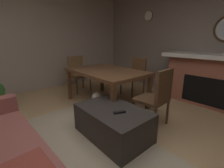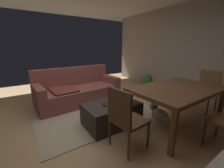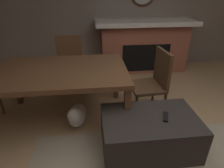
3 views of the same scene
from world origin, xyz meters
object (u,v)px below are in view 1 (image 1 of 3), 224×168
at_px(dining_chair_east, 78,72).
at_px(small_dog, 103,100).
at_px(fireplace, 214,80).
at_px(wall_clock, 149,16).
at_px(dining_table, 106,73).
at_px(dining_chair_south, 135,74).
at_px(tv_remote, 119,112).
at_px(dining_chair_west, 157,95).
at_px(ottoman_coffee_table, 113,123).

distance_m(dining_chair_east, small_dog, 1.45).
bearing_deg(small_dog, fireplace, -125.58).
bearing_deg(wall_clock, dining_table, 103.19).
bearing_deg(small_dog, wall_clock, -73.89).
bearing_deg(dining_chair_south, fireplace, -154.13).
distance_m(tv_remote, dining_chair_east, 2.46).
xyz_separation_m(tv_remote, dining_chair_west, (-0.08, -0.70, 0.09)).
relative_size(fireplace, dining_table, 1.23).
xyz_separation_m(tv_remote, dining_chair_east, (2.36, -0.70, 0.09)).
bearing_deg(small_dog, dining_table, -52.32).
distance_m(fireplace, dining_table, 2.24).
distance_m(dining_chair_west, wall_clock, 2.96).
bearing_deg(dining_chair_east, tv_remote, 163.55).
distance_m(fireplace, wall_clock, 2.47).
relative_size(small_dog, wall_clock, 1.67).
relative_size(tv_remote, dining_chair_west, 0.17).
height_order(dining_chair_east, wall_clock, wall_clock).
xyz_separation_m(fireplace, ottoman_coffee_table, (0.52, 2.33, -0.33)).
height_order(ottoman_coffee_table, wall_clock, wall_clock).
bearing_deg(ottoman_coffee_table, small_dog, -29.18).
bearing_deg(fireplace, tv_remote, 81.04).
bearing_deg(ottoman_coffee_table, dining_table, -34.39).
relative_size(dining_table, small_dog, 3.45).
distance_m(dining_chair_west, dining_chair_east, 2.44).
relative_size(dining_chair_east, small_dog, 1.94).
xyz_separation_m(fireplace, dining_table, (1.51, 1.65, 0.13)).
relative_size(dining_chair_west, small_dog, 1.94).
height_order(ottoman_coffee_table, small_dog, ottoman_coffee_table).
xyz_separation_m(ottoman_coffee_table, dining_chair_south, (0.98, -1.60, 0.31)).
bearing_deg(dining_table, tv_remote, 148.56).
bearing_deg(small_dog, dining_chair_west, -167.91).
bearing_deg(ottoman_coffee_table, tv_remote, 171.84).
bearing_deg(small_dog, dining_chair_east, -8.96).
relative_size(tv_remote, dining_table, 0.10).
xyz_separation_m(dining_chair_south, dining_chair_east, (1.23, 0.92, 0.00)).
height_order(dining_table, small_dog, dining_table).
bearing_deg(tv_remote, dining_table, -8.99).
relative_size(dining_chair_south, wall_clock, 3.24).
relative_size(dining_chair_south, small_dog, 1.94).
xyz_separation_m(dining_chair_west, dining_chair_south, (1.21, -0.92, 0.00)).
height_order(ottoman_coffee_table, tv_remote, tv_remote).
bearing_deg(dining_table, dining_chair_west, -179.66).
height_order(dining_chair_south, dining_chair_east, same).
distance_m(dining_table, dining_chair_west, 1.23).
xyz_separation_m(dining_chair_west, wall_clock, (1.68, -1.93, 1.49)).
bearing_deg(dining_table, dining_chair_east, -0.04).
height_order(fireplace, wall_clock, wall_clock).
bearing_deg(dining_chair_south, tv_remote, 124.92).
xyz_separation_m(fireplace, dining_chair_east, (2.73, 1.65, -0.02)).
height_order(dining_table, wall_clock, wall_clock).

